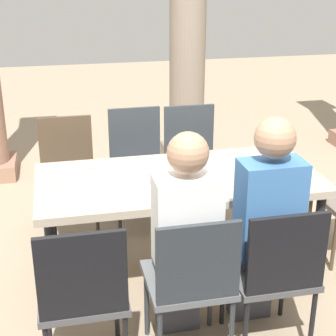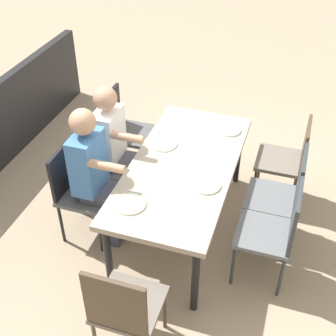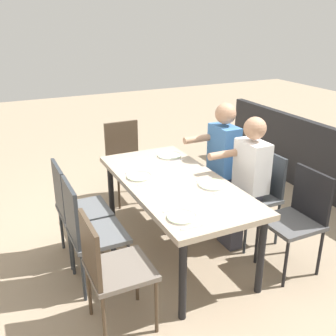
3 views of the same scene
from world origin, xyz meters
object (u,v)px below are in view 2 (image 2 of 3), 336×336
Objects in this scene: plate_3 at (130,204)px; diner_woman_green at (96,174)px; chair_west_north at (289,157)px; chair_mid_north at (283,193)px; chair_east_north at (276,229)px; chair_mid_south at (100,157)px; chair_head_east at (124,307)px; diner_man_white at (116,146)px; chair_east_south at (78,187)px; dining_table at (183,171)px; plate_2 at (207,185)px; plate_1 at (163,144)px; chair_west_south at (123,127)px; plate_0 at (229,130)px.

diner_woman_green is at bearing -124.08° from plate_3.
chair_mid_north is at bearing 0.67° from chair_west_north.
chair_east_north is (1.01, 0.00, 0.01)m from chair_west_north.
chair_mid_south is 1.71m from chair_head_east.
chair_west_north is 1.63m from diner_man_white.
diner_man_white reaches higher than chair_mid_south.
plate_3 is at bearing 64.77° from chair_east_south.
dining_table is 0.35m from plate_2.
chair_mid_north is at bearing 179.77° from chair_east_north.
chair_mid_north is 1.60m from diner_woman_green.
chair_east_north is 0.64m from plate_2.
chair_mid_north is at bearing 85.05° from plate_1.
dining_table is 7.28× the size of plate_3.
diner_woman_green reaches higher than chair_west_south.
dining_table is at bearing 80.87° from chair_mid_south.
plate_2 is at bearing 166.91° from chair_head_east.
chair_mid_south is 1.24m from plate_0.
chair_east_south is 3.56× the size of plate_3.
chair_west_north is 1.01m from chair_east_north.
plate_0 is (-0.51, 0.94, 0.06)m from diner_man_white.
plate_2 is at bearing 95.38° from chair_east_south.
chair_east_north reaches higher than chair_east_south.
chair_mid_north is at bearing 99.06° from dining_table.
chair_west_south is (-0.69, -0.85, -0.14)m from dining_table.
chair_east_north is 0.73× the size of diner_man_white.
chair_mid_north is at bearing 124.24° from plate_3.
chair_east_south is 4.03× the size of plate_0.
dining_table is 7.92× the size of plate_2.
chair_east_north reaches higher than plate_0.
plate_0 is (-0.96, -0.59, 0.21)m from chair_east_north.
chair_mid_north is (0.55, 1.71, 0.00)m from chair_west_south.
chair_west_south reaches higher than plate_2.
dining_table is at bearing -129.32° from plate_2.
plate_1 is at bearing 103.17° from diner_man_white.
chair_east_south is at bearing -59.36° from chair_west_north.
diner_woman_green is 0.69m from plate_1.
chair_head_east reaches higher than plate_1.
chair_mid_north is 1.71m from chair_head_east.
chair_head_east is at bearing 9.15° from plate_1.
diner_woman_green reaches higher than plate_3.
chair_west_north reaches higher than dining_table.
chair_west_north is 1.01× the size of chair_east_south.
diner_woman_green reaches higher than chair_mid_south.
plate_1 is at bearing -170.85° from chair_head_east.
chair_east_south is at bearing -49.32° from plate_0.
chair_mid_south is at bearing -104.97° from chair_east_north.
chair_east_south is at bearing -47.31° from plate_1.
diner_man_white is (0.56, -1.53, 0.16)m from chair_west_north.
diner_woman_green is (1.01, -1.51, 0.18)m from chair_west_north.
plate_2 is at bearing -33.10° from chair_west_north.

